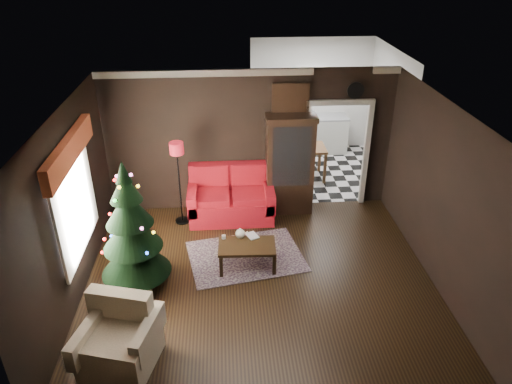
{
  "coord_description": "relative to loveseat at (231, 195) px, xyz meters",
  "views": [
    {
      "loc": [
        -0.5,
        -6.02,
        4.84
      ],
      "look_at": [
        0.0,
        0.9,
        1.15
      ],
      "focal_mm": 33.45,
      "sensor_mm": 36.0,
      "label": 1
    }
  ],
  "objects": [
    {
      "name": "wall_front",
      "position": [
        0.4,
        -4.55,
        0.9
      ],
      "size": [
        5.5,
        0.0,
        5.5
      ],
      "primitive_type": "plane",
      "rotation": [
        -1.57,
        0.0,
        0.0
      ],
      "color": "black",
      "rests_on": "ground"
    },
    {
      "name": "cup_a",
      "position": [
        -0.16,
        -1.4,
        -0.04
      ],
      "size": [
        0.09,
        0.09,
        0.06
      ],
      "primitive_type": "cylinder",
      "rotation": [
        0.0,
        0.0,
        0.3
      ],
      "color": "silver",
      "rests_on": "coffee_table"
    },
    {
      "name": "floor_lamp",
      "position": [
        -0.95,
        -0.12,
        0.33
      ],
      "size": [
        0.34,
        0.34,
        1.63
      ],
      "primitive_type": null,
      "rotation": [
        0.0,
        0.0,
        0.26
      ],
      "color": "black",
      "rests_on": "ground"
    },
    {
      "name": "christmas_tree",
      "position": [
        -1.52,
        -1.95,
        0.55
      ],
      "size": [
        1.17,
        1.17,
        2.04
      ],
      "primitive_type": null,
      "rotation": [
        0.0,
        0.0,
        -0.1
      ],
      "color": "black",
      "rests_on": "ground"
    },
    {
      "name": "painting",
      "position": [
        1.15,
        0.41,
        1.75
      ],
      "size": [
        0.62,
        0.05,
        0.52
      ],
      "primitive_type": "cube",
      "color": "#9E6544",
      "rests_on": "wall_back"
    },
    {
      "name": "book",
      "position": [
        0.24,
        -1.4,
        0.04
      ],
      "size": [
        0.16,
        0.08,
        0.23
      ],
      "primitive_type": "imported",
      "rotation": [
        0.0,
        0.0,
        0.41
      ],
      "color": "gray",
      "rests_on": "coffee_table"
    },
    {
      "name": "ceiling",
      "position": [
        0.4,
        -2.05,
        2.3
      ],
      "size": [
        5.5,
        5.5,
        0.0
      ],
      "primitive_type": "plane",
      "rotation": [
        3.14,
        0.0,
        0.0
      ],
      "color": "white",
      "rests_on": "ground"
    },
    {
      "name": "armchair",
      "position": [
        -1.49,
        -3.58,
        -0.04
      ],
      "size": [
        1.09,
        1.09,
        0.91
      ],
      "primitive_type": null,
      "rotation": [
        0.0,
        0.0,
        -0.27
      ],
      "color": "tan",
      "rests_on": "ground"
    },
    {
      "name": "curio_cabinet",
      "position": [
        1.15,
        0.22,
        0.45
      ],
      "size": [
        0.9,
        0.45,
        1.9
      ],
      "primitive_type": null,
      "color": "black",
      "rests_on": "ground"
    },
    {
      "name": "wall_left",
      "position": [
        -2.35,
        -2.05,
        0.9
      ],
      "size": [
        0.0,
        5.5,
        5.5
      ],
      "primitive_type": "plane",
      "rotation": [
        1.57,
        0.0,
        1.57
      ],
      "color": "black",
      "rests_on": "ground"
    },
    {
      "name": "kitchen_floor",
      "position": [
        2.1,
        1.95,
        -0.5
      ],
      "size": [
        3.0,
        3.0,
        0.0
      ],
      "primitive_type": "plane",
      "color": "silver",
      "rests_on": "ground"
    },
    {
      "name": "kitchen_counter",
      "position": [
        2.1,
        3.15,
        -0.05
      ],
      "size": [
        1.8,
        0.6,
        0.9
      ],
      "primitive_type": "cube",
      "color": "beige",
      "rests_on": "ground"
    },
    {
      "name": "wall_clock",
      "position": [
        2.35,
        0.4,
        1.88
      ],
      "size": [
        0.32,
        0.32,
        0.06
      ],
      "primitive_type": "cylinder",
      "color": "white",
      "rests_on": "wall_back"
    },
    {
      "name": "kitchen_window",
      "position": [
        2.1,
        3.4,
        1.2
      ],
      "size": [
        0.7,
        0.06,
        0.7
      ],
      "primitive_type": "cube",
      "color": "white",
      "rests_on": "ground"
    },
    {
      "name": "wall_back",
      "position": [
        0.4,
        0.45,
        0.9
      ],
      "size": [
        5.5,
        0.0,
        5.5
      ],
      "primitive_type": "plane",
      "rotation": [
        1.57,
        0.0,
        0.0
      ],
      "color": "black",
      "rests_on": "ground"
    },
    {
      "name": "loveseat",
      "position": [
        0.0,
        0.0,
        0.0
      ],
      "size": [
        1.7,
        0.9,
        1.0
      ],
      "primitive_type": null,
      "color": "maroon",
      "rests_on": "ground"
    },
    {
      "name": "teapot",
      "position": [
        0.12,
        -1.4,
        0.02
      ],
      "size": [
        0.18,
        0.18,
        0.17
      ],
      "primitive_type": null,
      "rotation": [
        0.0,
        0.0,
        0.02
      ],
      "color": "white",
      "rests_on": "coffee_table"
    },
    {
      "name": "coffee_table",
      "position": [
        0.22,
        -1.63,
        -0.28
      ],
      "size": [
        0.95,
        0.6,
        0.42
      ],
      "primitive_type": null,
      "rotation": [
        0.0,
        0.0,
        -0.04
      ],
      "color": "black",
      "rests_on": "rug"
    },
    {
      "name": "kitchen_table",
      "position": [
        1.8,
        1.65,
        -0.12
      ],
      "size": [
        0.7,
        0.7,
        0.75
      ],
      "primitive_type": null,
      "color": "brown",
      "rests_on": "ground"
    },
    {
      "name": "valance",
      "position": [
        -2.23,
        -1.85,
        1.77
      ],
      "size": [
        0.12,
        2.1,
        0.35
      ],
      "primitive_type": "cube",
      "color": "#A44326",
      "rests_on": "wall_left"
    },
    {
      "name": "floor",
      "position": [
        0.4,
        -2.05,
        -0.5
      ],
      "size": [
        5.5,
        5.5,
        0.0
      ],
      "primitive_type": "plane",
      "color": "black",
      "rests_on": "ground"
    },
    {
      "name": "doorway",
      "position": [
        2.1,
        0.45,
        0.55
      ],
      "size": [
        1.1,
        0.1,
        2.1
      ],
      "primitive_type": null,
      "color": "white",
      "rests_on": "ground"
    },
    {
      "name": "wall_right",
      "position": [
        3.15,
        -2.05,
        0.9
      ],
      "size": [
        0.0,
        5.5,
        5.5
      ],
      "primitive_type": "plane",
      "rotation": [
        1.57,
        0.0,
        -1.57
      ],
      "color": "black",
      "rests_on": "ground"
    },
    {
      "name": "left_window",
      "position": [
        -2.31,
        -1.85,
        0.95
      ],
      "size": [
        0.05,
        1.6,
        1.4
      ],
      "primitive_type": "cube",
      "color": "white",
      "rests_on": "wall_left"
    },
    {
      "name": "cup_b",
      "position": [
        0.12,
        -1.4,
        -0.04
      ],
      "size": [
        0.08,
        0.08,
        0.05
      ],
      "primitive_type": "cylinder",
      "rotation": [
        0.0,
        0.0,
        0.39
      ],
      "color": "beige",
      "rests_on": "coffee_table"
    },
    {
      "name": "rug",
      "position": [
        0.21,
        -1.34,
        -0.49
      ],
      "size": [
        2.12,
        1.71,
        0.01
      ],
      "primitive_type": "cube",
      "rotation": [
        0.0,
        0.0,
        0.19
      ],
      "color": "#4F3C45",
      "rests_on": "ground"
    }
  ]
}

